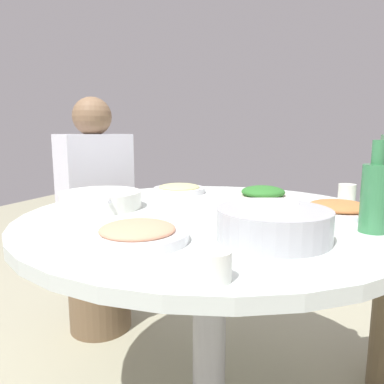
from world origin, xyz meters
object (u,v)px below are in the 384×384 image
Objects in this scene: dish_shrimp at (138,233)px; green_bottle at (375,196)px; dish_noodles at (179,189)px; diner_right at (95,186)px; tea_cup_near at (214,266)px; tea_cup_far at (347,193)px; stool_for_diner_right at (100,287)px; soup_bowl at (101,200)px; dish_greens at (263,194)px; rice_bowl at (273,223)px; round_dining_table at (210,247)px; dish_tofu_braise at (339,209)px.

dish_shrimp is 0.62m from green_bottle.
diner_right is (-0.50, 0.08, -0.03)m from dish_noodles.
dish_shrimp is at bearing 147.59° from tea_cup_near.
tea_cup_far reaches higher than tea_cup_near.
dish_noodles is at bearing 151.74° from green_bottle.
green_bottle is at bearing -20.88° from stool_for_diner_right.
green_bottle is (0.85, 0.00, 0.07)m from soup_bowl.
dish_greens and tea_cup_near have the same top height.
green_bottle is at bearing -44.67° from dish_greens.
rice_bowl reaches higher than dish_noodles.
round_dining_table is 4.31× the size of soup_bowl.
tea_cup_near reaches higher than stool_for_diner_right.
diner_right is at bearing 171.24° from dish_noodles.
stool_for_diner_right is 0.59× the size of diner_right.
green_bottle is at bearing -5.99° from round_dining_table.
tea_cup_far reaches higher than dish_noodles.
tea_cup_far is (0.18, 0.58, -0.01)m from rice_bowl.
green_bottle is at bearing -82.86° from tea_cup_far.
green_bottle is 0.54× the size of stool_for_diner_right.
tea_cup_far is (0.30, 0.07, 0.01)m from dish_greens.
dish_greens is 0.54× the size of stool_for_diner_right.
dish_shrimp is 0.29m from tea_cup_near.
tea_cup_far is 1.17m from diner_right.
dish_greens is 1.07× the size of dish_noodles.
dish_greens is 0.88m from diner_right.
dish_greens is at bearing -166.70° from tea_cup_far.
round_dining_table is 0.38m from dish_shrimp.
dish_shrimp is at bearing -100.81° from round_dining_table.
dish_greens is 0.32× the size of diner_right.
soup_bowl is at bearing -107.71° from dish_noodles.
round_dining_table is at bearing 109.41° from tea_cup_near.
green_bottle is (0.23, 0.16, 0.06)m from rice_bowl.
rice_bowl is at bearing -32.48° from diner_right.
tea_cup_near is 1.43m from stool_for_diner_right.
dish_shrimp is at bearing -105.53° from dish_greens.
rice_bowl is at bearing -48.34° from dish_noodles.
round_dining_table is at bearing -110.75° from dish_greens.
stool_for_diner_right is at bearing -153.43° from diner_right.
rice_bowl is at bearing 78.89° from tea_cup_near.
dish_tofu_braise is 0.56× the size of stool_for_diner_right.
round_dining_table is 5.36× the size of dish_noodles.
dish_shrimp is 0.99× the size of dish_tofu_braise.
rice_bowl is 1.11× the size of dish_tofu_braise.
dish_shrimp is 3.63× the size of tea_cup_far.
round_dining_table is at bearing 174.01° from green_bottle.
soup_bowl reaches higher than dish_noodles.
tea_cup_far is at bearing -2.27° from stool_for_diner_right.
tea_cup_far is 0.09× the size of diner_right.
dish_greens reaches higher than dish_tofu_braise.
dish_noodles is at bearing -8.76° from diner_right.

